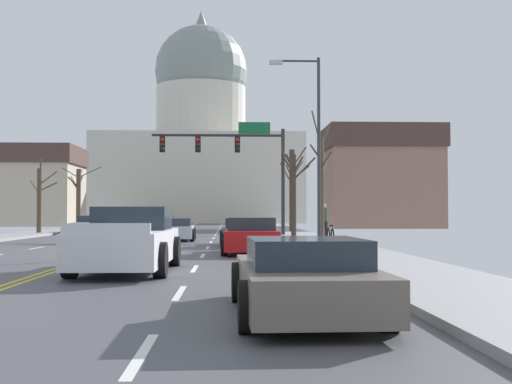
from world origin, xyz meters
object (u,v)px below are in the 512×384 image
(pickup_truck_near_03, at_px, (129,242))
(bicycle_parked, at_px, (330,236))
(sedan_oncoming_02, at_px, (165,222))
(sedan_oncoming_03, at_px, (148,221))
(sedan_oncoming_01, at_px, (155,223))
(signal_gantry, at_px, (236,153))
(pedestrian_00, at_px, (324,219))
(sedan_near_02, at_px, (251,236))
(street_lamp_right, at_px, (312,133))
(sedan_oncoming_00, at_px, (91,225))
(sedan_near_00, at_px, (176,230))
(sedan_near_01, at_px, (244,233))
(sedan_near_04, at_px, (303,278))

(pickup_truck_near_03, bearing_deg, bicycle_parked, 57.03)
(bicycle_parked, bearing_deg, sedan_oncoming_02, 105.13)
(sedan_oncoming_03, bearing_deg, pickup_truck_near_03, -83.50)
(sedan_oncoming_01, xyz_separation_m, bicycle_parked, (10.32, -29.05, -0.08))
(signal_gantry, distance_m, pedestrian_00, 8.45)
(sedan_near_02, distance_m, sedan_oncoming_03, 54.98)
(sedan_near_02, xyz_separation_m, sedan_oncoming_03, (-10.21, 54.02, -0.06))
(street_lamp_right, distance_m, pedestrian_00, 6.63)
(sedan_oncoming_00, bearing_deg, pedestrian_00, -42.56)
(sedan_near_00, bearing_deg, sedan_oncoming_01, 99.32)
(street_lamp_right, relative_size, pedestrian_00, 4.52)
(sedan_oncoming_00, distance_m, sedan_oncoming_02, 19.02)
(sedan_near_01, distance_m, pedestrian_00, 6.03)
(sedan_near_01, relative_size, sedan_oncoming_02, 1.02)
(pickup_truck_near_03, distance_m, sedan_oncoming_02, 48.86)
(sedan_oncoming_00, bearing_deg, sedan_near_02, -65.79)
(sedan_oncoming_00, bearing_deg, bicycle_parked, -55.34)
(street_lamp_right, xyz_separation_m, sedan_oncoming_00, (-13.13, 18.57, -4.24))
(sedan_near_01, bearing_deg, sedan_oncoming_00, 120.26)
(sedan_near_04, xyz_separation_m, sedan_oncoming_02, (-7.37, 55.97, 0.03))
(sedan_near_01, xyz_separation_m, sedan_oncoming_03, (-10.07, 48.48, -0.03))
(street_lamp_right, distance_m, sedan_near_02, 6.77)
(sedan_near_01, bearing_deg, sedan_near_00, 120.57)
(pedestrian_00, relative_size, bicycle_parked, 0.99)
(sedan_near_00, bearing_deg, signal_gantry, 55.96)
(sedan_oncoming_02, xyz_separation_m, sedan_oncoming_03, (-3.11, 12.19, -0.01))
(street_lamp_right, distance_m, sedan_near_01, 5.24)
(pickup_truck_near_03, distance_m, sedan_near_04, 8.07)
(sedan_near_01, xyz_separation_m, sedan_near_02, (0.15, -5.54, 0.04))
(sedan_near_00, relative_size, sedan_oncoming_02, 1.03)
(street_lamp_right, height_order, sedan_oncoming_03, street_lamp_right)
(sedan_near_01, height_order, sedan_oncoming_00, sedan_oncoming_00)
(sedan_near_02, relative_size, sedan_oncoming_00, 0.96)
(pickup_truck_near_03, xyz_separation_m, pedestrian_00, (7.29, 16.76, 0.39))
(signal_gantry, xyz_separation_m, sedan_oncoming_00, (-9.98, 7.15, -4.40))
(sedan_oncoming_03, bearing_deg, sedan_near_00, -81.13)
(sedan_near_02, bearing_deg, pickup_truck_near_03, -115.46)
(bicycle_parked, bearing_deg, sedan_near_01, 146.82)
(bicycle_parked, bearing_deg, pickup_truck_near_03, -122.97)
(sedan_near_00, xyz_separation_m, sedan_near_01, (3.40, -5.76, 0.02))
(sedan_near_02, height_order, sedan_oncoming_01, sedan_near_02)
(sedan_oncoming_00, xyz_separation_m, sedan_oncoming_01, (3.39, 9.23, -0.01))
(sedan_near_04, xyz_separation_m, sedan_oncoming_00, (-10.65, 37.23, 0.06))
(sedan_near_04, xyz_separation_m, sedan_oncoming_03, (-10.48, 68.16, 0.02))
(sedan_oncoming_03, relative_size, pedestrian_00, 2.45)
(signal_gantry, distance_m, sedan_near_00, 7.15)
(sedan_oncoming_03, bearing_deg, signal_gantry, -75.55)
(sedan_near_00, xyz_separation_m, sedan_near_02, (3.55, -11.30, 0.05))
(signal_gantry, bearing_deg, bicycle_parked, -73.63)
(pickup_truck_near_03, xyz_separation_m, sedan_oncoming_03, (-6.94, 60.91, -0.18))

